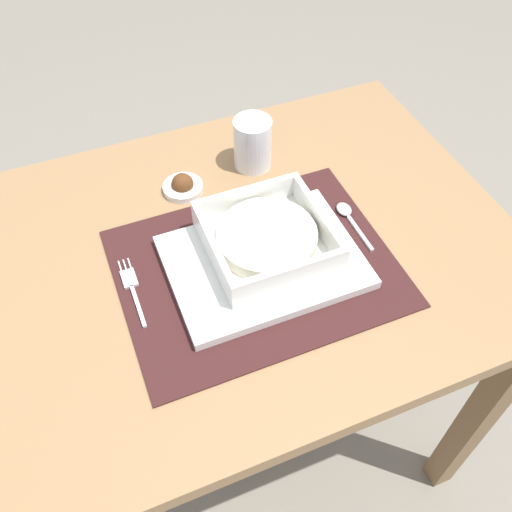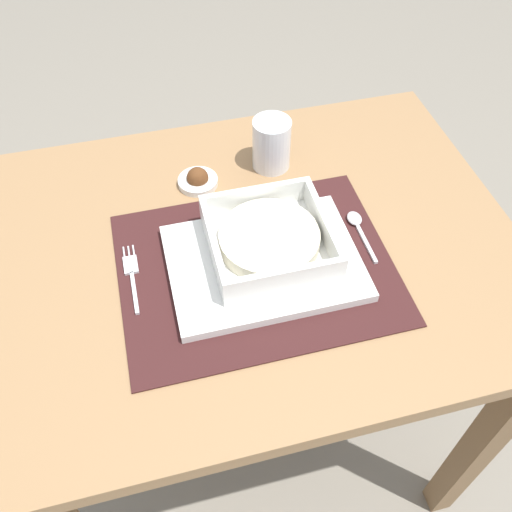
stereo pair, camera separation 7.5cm
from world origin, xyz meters
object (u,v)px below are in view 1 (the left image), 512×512
Objects in this scene: butter_knife at (346,240)px; condiment_saucer at (183,186)px; dining_table at (252,288)px; porridge_bowl at (267,239)px; spoon at (347,214)px; drinking_glass at (253,146)px; fork at (132,286)px.

condiment_saucer is (-0.21, 0.22, 0.00)m from butter_knife.
dining_table is 0.17m from porridge_bowl.
spoon is 0.06m from butter_knife.
drinking_glass reaches higher than butter_knife.
drinking_glass is at bearing 7.57° from condiment_saucer.
drinking_glass is at bearing 73.81° from porridge_bowl.
drinking_glass reaches higher than porridge_bowl.
porridge_bowl is 1.37× the size of butter_knife.
fork is 0.35m from butter_knife.
butter_knife is (0.13, -0.02, -0.03)m from porridge_bowl.
butter_knife is 0.25m from drinking_glass.
dining_table is 4.69× the size of porridge_bowl.
porridge_bowl is at bearing 168.04° from butter_knife.
condiment_saucer is at bearing 111.79° from dining_table.
condiment_saucer is at bearing 143.66° from spoon.
drinking_glass is 0.15m from condiment_saucer.
porridge_bowl is 0.14m from butter_knife.
condiment_saucer is (-0.07, 0.16, 0.13)m from dining_table.
condiment_saucer is at bearing 132.20° from butter_knife.
dining_table is at bearing 113.30° from porridge_bowl.
drinking_glass is (-0.10, 0.19, 0.03)m from spoon.
drinking_glass reaches higher than fork.
fork is 1.00× the size of butter_knife.
condiment_saucer is at bearing -172.43° from drinking_glass.
fork is (-0.22, 0.02, -0.03)m from porridge_bowl.
dining_table is 7.66× the size of spoon.
drinking_glass is (0.08, 0.18, 0.17)m from dining_table.
fork is at bearing -175.51° from dining_table.
drinking_glass is 1.35× the size of condiment_saucer.
dining_table is at bearing 3.10° from fork.
fork is 1.40× the size of drinking_glass.
dining_table is at bearing 177.01° from spoon.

